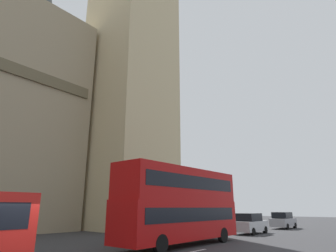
{
  "coord_description": "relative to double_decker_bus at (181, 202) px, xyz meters",
  "views": [
    {
      "loc": [
        -4.77,
        -9.81,
        2.37
      ],
      "look_at": [
        13.71,
        5.69,
        9.44
      ],
      "focal_mm": 29.84,
      "sensor_mm": 36.0,
      "label": 1
    }
  ],
  "objects": [
    {
      "name": "sedan_lead",
      "position": [
        10.96,
        0.2,
        -1.8
      ],
      "size": [
        4.4,
        1.86,
        1.85
      ],
      "color": "#B7B7BC",
      "rests_on": "ground_plane"
    },
    {
      "name": "sedan_trailing",
      "position": [
        20.01,
        0.12,
        -1.8
      ],
      "size": [
        4.4,
        1.86,
        1.85
      ],
      "color": "gray",
      "rests_on": "ground_plane"
    },
    {
      "name": "double_decker_bus",
      "position": [
        0.0,
        0.0,
        0.0
      ],
      "size": [
        10.5,
        2.54,
        4.9
      ],
      "color": "#B20F0F",
      "rests_on": "ground_plane"
    }
  ]
}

